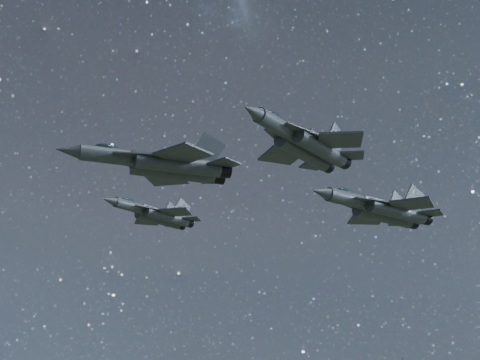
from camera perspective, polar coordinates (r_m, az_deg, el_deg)
jet_lead at (r=77.68m, az=-6.08°, el=1.24°), size 19.25×13.26×4.83m
jet_left at (r=104.42m, az=-6.55°, el=-2.67°), size 15.95×10.78×4.02m
jet_right at (r=70.21m, az=5.01°, el=2.85°), size 16.55×10.89×4.25m
jet_slot at (r=90.65m, az=10.90°, el=-2.23°), size 19.19×13.45×4.84m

